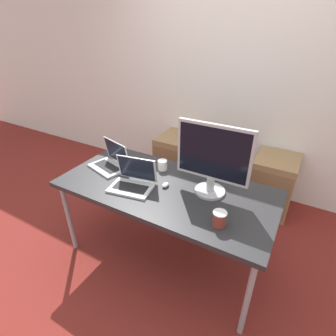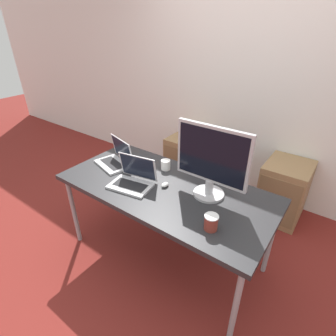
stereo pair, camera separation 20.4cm
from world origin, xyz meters
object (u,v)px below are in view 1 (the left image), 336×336
Objects in this scene: mouse at (165,185)px; cabinet_right at (272,184)px; office_chair at (207,184)px; cabinet_left at (177,159)px; monitor at (213,159)px; coffee_cup_brown at (219,219)px; coffee_cup_white at (162,165)px; laptop_left at (133,181)px; laptop_right at (110,162)px.

cabinet_right is at bearing 60.30° from mouse.
office_chair is 0.81m from mouse.
cabinet_left is 1.16× the size of monitor.
coffee_cup_brown is (0.43, -0.93, 0.41)m from office_chair.
monitor reaches higher than coffee_cup_white.
coffee_cup_white is at bearing 79.85° from laptop_left.
mouse is at bearing -66.64° from cabinet_left.
coffee_cup_brown is at bearing -59.70° from monitor.
cabinet_right is (1.20, 0.00, 0.00)m from cabinet_left.
cabinet_left is at bearing 180.00° from cabinet_right.
mouse is 0.28m from coffee_cup_white.
monitor reaches higher than laptop_right.
cabinet_left is 1.83m from coffee_cup_brown.
coffee_cup_white is (-0.50, 0.12, -0.24)m from monitor.
laptop_right reaches higher than mouse.
cabinet_left is at bearing 110.23° from coffee_cup_white.
cabinet_left is 7.33× the size of coffee_cup_white.
coffee_cup_brown is (0.68, -0.45, 0.01)m from coffee_cup_white.
laptop_left is 4.14× the size of coffee_cup_white.
laptop_left is (-0.32, -0.84, 0.40)m from office_chair.
coffee_cup_white is (-0.16, 0.22, 0.03)m from mouse.
cabinet_left is 1.15m from coffee_cup_white.
mouse is at bearing -119.70° from cabinet_right.
cabinet_left is at bearing 141.38° from office_chair.
mouse is at bearing 30.30° from laptop_left.
coffee_cup_brown is (0.53, -0.22, 0.04)m from mouse.
office_chair is 1.10m from coffee_cup_brown.
laptop_left is at bearing 172.88° from coffee_cup_brown.
monitor is at bearing 4.03° from laptop_right.
office_chair reaches higher than laptop_left.
mouse is at bearing -163.59° from monitor.
office_chair is 10.25× the size of coffee_cup_brown.
laptop_right is (-0.69, -0.67, 0.40)m from office_chair.
cabinet_right is 1.77× the size of laptop_left.
monitor is (-0.35, -1.10, 0.72)m from cabinet_right.
laptop_left is at bearing -100.15° from coffee_cup_white.
cabinet_right is 8.97× the size of mouse.
monitor is 5.28× the size of coffee_cup_brown.
laptop_right is at bearing -135.43° from office_chair.
cabinet_right is at bearing 39.95° from office_chair.
coffee_cup_white is at bearing -130.82° from cabinet_right.
coffee_cup_brown is at bearing -96.40° from cabinet_right.
coffee_cup_brown is at bearing -65.33° from office_chair.
laptop_left is 0.96× the size of laptop_right.
mouse is at bearing -3.32° from laptop_right.
coffee_cup_brown is at bearing -23.02° from mouse.
coffee_cup_brown is (1.04, -1.42, 0.49)m from cabinet_left.
laptop_left is at bearing -157.72° from monitor.
cabinet_right is at bearing 55.72° from laptop_left.
monitor reaches higher than office_chair.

